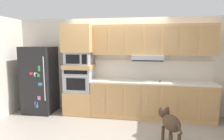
{
  "coord_description": "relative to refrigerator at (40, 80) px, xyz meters",
  "views": [
    {
      "loc": [
        0.67,
        -3.91,
        1.82
      ],
      "look_at": [
        -0.03,
        0.3,
        1.24
      ],
      "focal_mm": 30.27,
      "sensor_mm": 36.0,
      "label": 1
    }
  ],
  "objects": [
    {
      "name": "built_in_oven",
      "position": [
        1.08,
        0.07,
        0.02
      ],
      "size": [
        0.7,
        0.62,
        0.6
      ],
      "color": "#A8AAAF",
      "rests_on": "oven_base_cabinet"
    },
    {
      "name": "appliance_upper_cabinet",
      "position": [
        1.08,
        0.07,
        1.08
      ],
      "size": [
        0.74,
        0.62,
        0.68
      ],
      "primitive_type": "cube",
      "color": "tan",
      "rests_on": "microwave"
    },
    {
      "name": "refrigerator",
      "position": [
        0.0,
        0.0,
        0.0
      ],
      "size": [
        0.76,
        0.73,
        1.76
      ],
      "color": "black",
      "rests_on": "ground"
    },
    {
      "name": "dog",
      "position": [
        3.21,
        -1.23,
        -0.44
      ],
      "size": [
        0.4,
        0.87,
        0.65
      ],
      "rotation": [
        0.0,
        0.0,
        1.86
      ],
      "color": "#473323",
      "rests_on": "ground"
    },
    {
      "name": "ground_plane",
      "position": [
        2.05,
        -0.68,
        -0.88
      ],
      "size": [
        9.6,
        9.6,
        0.0
      ],
      "primitive_type": "plane",
      "color": "#9E9389"
    },
    {
      "name": "screwdriver",
      "position": [
        3.14,
        0.01,
        0.05
      ],
      "size": [
        0.14,
        0.13,
        0.03
      ],
      "color": "black",
      "rests_on": "countertop_slab"
    },
    {
      "name": "lower_cabinet_run",
      "position": [
        2.93,
        0.07,
        -0.44
      ],
      "size": [
        2.96,
        0.63,
        0.88
      ],
      "color": "tan",
      "rests_on": "ground"
    },
    {
      "name": "oven_base_cabinet",
      "position": [
        1.08,
        0.07,
        -0.58
      ],
      "size": [
        0.74,
        0.62,
        0.6
      ],
      "primitive_type": "cube",
      "color": "tan",
      "rests_on": "ground"
    },
    {
      "name": "upper_cabinet_with_hood",
      "position": [
        2.93,
        0.19,
        1.02
      ],
      "size": [
        2.96,
        0.48,
        0.88
      ],
      "color": "tan",
      "rests_on": "backsplash_panel"
    },
    {
      "name": "backsplash_panel",
      "position": [
        2.93,
        0.36,
        0.29
      ],
      "size": [
        3.0,
        0.02,
        0.5
      ],
      "primitive_type": "cube",
      "color": "silver",
      "rests_on": "countertop_slab"
    },
    {
      "name": "countertop_slab",
      "position": [
        2.93,
        0.07,
        0.02
      ],
      "size": [
        3.0,
        0.64,
        0.04
      ],
      "primitive_type": "cube",
      "color": "silver",
      "rests_on": "lower_cabinet_run"
    },
    {
      "name": "back_kitchen_wall",
      "position": [
        2.05,
        0.43,
        0.37
      ],
      "size": [
        6.2,
        0.12,
        2.5
      ],
      "primitive_type": "cube",
      "color": "beige",
      "rests_on": "ground"
    },
    {
      "name": "appliance_mid_shelf",
      "position": [
        1.08,
        0.07,
        0.37
      ],
      "size": [
        0.74,
        0.62,
        0.1
      ],
      "primitive_type": "cube",
      "color": "tan",
      "rests_on": "built_in_oven"
    },
    {
      "name": "microwave",
      "position": [
        1.08,
        0.07,
        0.58
      ],
      "size": [
        0.64,
        0.54,
        0.32
      ],
      "color": "#A8AAAF",
      "rests_on": "appliance_mid_shelf"
    }
  ]
}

